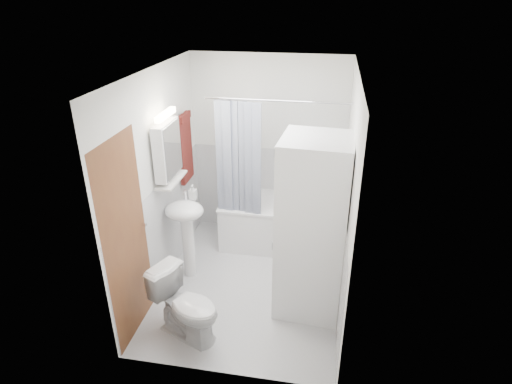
% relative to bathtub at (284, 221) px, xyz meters
% --- Properties ---
extents(floor, '(2.60, 2.60, 0.00)m').
position_rel_bathtub_xyz_m(floor, '(-0.27, -0.92, -0.34)').
color(floor, silver).
rests_on(floor, ground).
extents(room_walls, '(2.60, 2.60, 2.60)m').
position_rel_bathtub_xyz_m(room_walls, '(-0.27, -0.92, 1.15)').
color(room_walls, white).
rests_on(room_walls, ground).
extents(wainscot, '(1.98, 2.58, 2.58)m').
position_rel_bathtub_xyz_m(wainscot, '(-0.27, -0.63, 0.26)').
color(wainscot, white).
rests_on(wainscot, ground).
extents(door, '(0.05, 2.00, 2.00)m').
position_rel_bathtub_xyz_m(door, '(-1.22, -1.47, 0.66)').
color(door, brown).
rests_on(door, ground).
extents(bathtub, '(1.60, 0.76, 0.61)m').
position_rel_bathtub_xyz_m(bathtub, '(0.00, 0.00, 0.00)').
color(bathtub, white).
rests_on(bathtub, ground).
extents(tub_spout, '(0.04, 0.12, 0.04)m').
position_rel_bathtub_xyz_m(tub_spout, '(0.20, 0.33, 0.59)').
color(tub_spout, silver).
rests_on(tub_spout, room_walls).
extents(curtain_rod, '(1.78, 0.02, 0.02)m').
position_rel_bathtub_xyz_m(curtain_rod, '(-0.00, -0.32, 1.66)').
color(curtain_rod, silver).
rests_on(curtain_rod, room_walls).
extents(shower_curtain, '(0.55, 0.02, 1.45)m').
position_rel_bathtub_xyz_m(shower_curtain, '(-0.52, -0.32, 0.91)').
color(shower_curtain, '#142248').
rests_on(shower_curtain, curtain_rod).
extents(sink, '(0.44, 0.37, 1.04)m').
position_rel_bathtub_xyz_m(sink, '(-1.02, -0.86, 0.37)').
color(sink, white).
rests_on(sink, ground).
extents(medicine_cabinet, '(0.13, 0.50, 0.71)m').
position_rel_bathtub_xyz_m(medicine_cabinet, '(-1.17, -0.82, 1.23)').
color(medicine_cabinet, white).
rests_on(medicine_cabinet, room_walls).
extents(shelf, '(0.18, 0.54, 0.02)m').
position_rel_bathtub_xyz_m(shelf, '(-1.16, -0.82, 0.86)').
color(shelf, silver).
rests_on(shelf, room_walls).
extents(shower_caddy, '(0.22, 0.06, 0.02)m').
position_rel_bathtub_xyz_m(shower_caddy, '(0.25, 0.32, 0.81)').
color(shower_caddy, silver).
rests_on(shower_caddy, room_walls).
extents(towel, '(0.07, 0.36, 0.86)m').
position_rel_bathtub_xyz_m(towel, '(-1.21, -0.17, 1.02)').
color(towel, maroon).
rests_on(towel, room_walls).
extents(washer_dryer, '(0.72, 0.71, 1.88)m').
position_rel_bathtub_xyz_m(washer_dryer, '(0.41, -1.16, 0.61)').
color(washer_dryer, white).
rests_on(washer_dryer, ground).
extents(toilet, '(0.81, 0.65, 0.69)m').
position_rel_bathtub_xyz_m(toilet, '(-0.72, -1.81, 0.01)').
color(toilet, white).
rests_on(toilet, ground).
extents(soap_pump, '(0.08, 0.17, 0.08)m').
position_rel_bathtub_xyz_m(soap_pump, '(-0.98, -0.67, 0.61)').
color(soap_pump, gray).
rests_on(soap_pump, sink).
extents(shelf_bottle, '(0.07, 0.18, 0.07)m').
position_rel_bathtub_xyz_m(shelf_bottle, '(-1.16, -0.97, 0.91)').
color(shelf_bottle, gray).
rests_on(shelf_bottle, shelf).
extents(shelf_cup, '(0.10, 0.09, 0.10)m').
position_rel_bathtub_xyz_m(shelf_cup, '(-1.16, -0.70, 0.93)').
color(shelf_cup, gray).
rests_on(shelf_cup, shelf).
extents(shampoo_a, '(0.13, 0.17, 0.13)m').
position_rel_bathtub_xyz_m(shampoo_a, '(0.08, 0.32, 0.89)').
color(shampoo_a, gray).
rests_on(shampoo_a, shower_caddy).
extents(shampoo_b, '(0.08, 0.21, 0.08)m').
position_rel_bathtub_xyz_m(shampoo_b, '(0.20, 0.32, 0.86)').
color(shampoo_b, navy).
rests_on(shampoo_b, shower_caddy).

